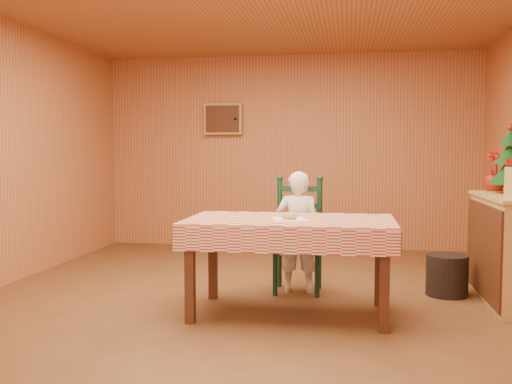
# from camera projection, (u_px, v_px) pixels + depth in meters

# --- Properties ---
(ground) EXTENTS (6.00, 6.00, 0.00)m
(ground) POSITION_uv_depth(u_px,v_px,m) (252.00, 305.00, 4.85)
(ground) COLOR brown
(ground) RESTS_ON ground
(cabin_walls) EXTENTS (5.10, 6.05, 2.65)m
(cabin_walls) POSITION_uv_depth(u_px,v_px,m) (262.00, 95.00, 5.25)
(cabin_walls) COLOR #C77748
(cabin_walls) RESTS_ON ground
(dining_table) EXTENTS (1.66, 0.96, 0.77)m
(dining_table) POSITION_uv_depth(u_px,v_px,m) (290.00, 229.00, 4.54)
(dining_table) COLOR #4F2715
(dining_table) RESTS_ON ground
(ladder_chair) EXTENTS (0.44, 0.40, 1.08)m
(ladder_chair) POSITION_uv_depth(u_px,v_px,m) (298.00, 237.00, 5.32)
(ladder_chair) COLOR #10321D
(ladder_chair) RESTS_ON ground
(seated_child) EXTENTS (0.41, 0.27, 1.12)m
(seated_child) POSITION_uv_depth(u_px,v_px,m) (298.00, 232.00, 5.26)
(seated_child) COLOR white
(seated_child) RESTS_ON ground
(napkin) EXTENTS (0.32, 0.32, 0.00)m
(napkin) POSITION_uv_depth(u_px,v_px,m) (289.00, 219.00, 4.48)
(napkin) COLOR white
(napkin) RESTS_ON dining_table
(donut) EXTENTS (0.14, 0.14, 0.04)m
(donut) POSITION_uv_depth(u_px,v_px,m) (289.00, 216.00, 4.48)
(donut) COLOR gold
(donut) RESTS_ON napkin
(christmas_tree) EXTENTS (0.34, 0.34, 0.62)m
(christmas_tree) POSITION_uv_depth(u_px,v_px,m) (510.00, 162.00, 5.08)
(christmas_tree) COLOR #4F2715
(christmas_tree) RESTS_ON shelf_unit
(flower_arrangement) EXTENTS (0.26, 0.26, 0.37)m
(flower_arrangement) POSITION_uv_depth(u_px,v_px,m) (495.00, 171.00, 5.39)
(flower_arrangement) COLOR #9C180E
(flower_arrangement) RESTS_ON shelf_unit
(storage_bin) EXTENTS (0.48, 0.48, 0.37)m
(storage_bin) POSITION_uv_depth(u_px,v_px,m) (447.00, 275.00, 5.16)
(storage_bin) COLOR black
(storage_bin) RESTS_ON ground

